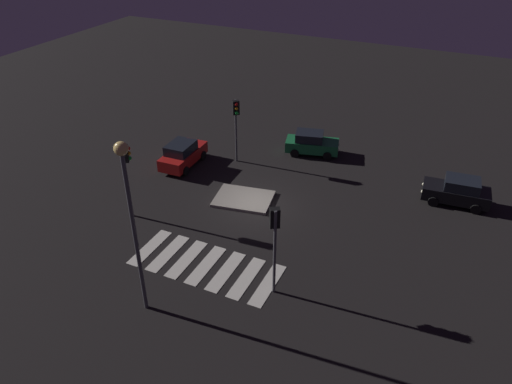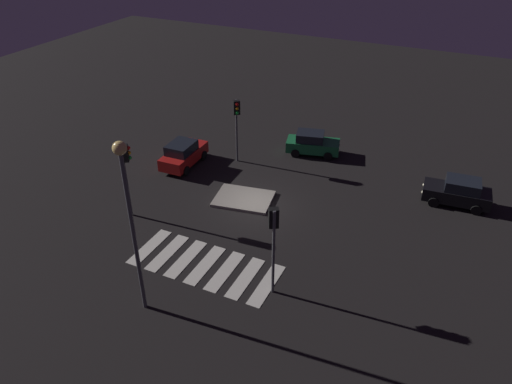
# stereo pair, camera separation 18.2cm
# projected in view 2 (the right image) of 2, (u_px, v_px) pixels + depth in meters

# --- Properties ---
(ground_plane) EXTENTS (80.00, 80.00, 0.00)m
(ground_plane) POSITION_uv_depth(u_px,v_px,m) (256.00, 206.00, 29.62)
(ground_plane) COLOR black
(traffic_island) EXTENTS (3.85, 3.14, 0.18)m
(traffic_island) POSITION_uv_depth(u_px,v_px,m) (244.00, 199.00, 30.15)
(traffic_island) COLOR gray
(traffic_island) RESTS_ON ground
(car_black) EXTENTS (4.03, 2.09, 1.71)m
(car_black) POSITION_uv_depth(u_px,v_px,m) (458.00, 192.00, 29.40)
(car_black) COLOR black
(car_black) RESTS_ON ground
(car_green) EXTENTS (4.03, 2.48, 1.65)m
(car_green) POSITION_uv_depth(u_px,v_px,m) (312.00, 143.00, 35.13)
(car_green) COLOR #196B38
(car_green) RESTS_ON ground
(car_red) EXTENTS (2.01, 4.08, 1.75)m
(car_red) POSITION_uv_depth(u_px,v_px,m) (183.00, 154.00, 33.62)
(car_red) COLOR red
(car_red) RESTS_ON ground
(traffic_light_south) EXTENTS (0.53, 0.54, 4.55)m
(traffic_light_south) POSITION_uv_depth(u_px,v_px,m) (126.00, 163.00, 27.02)
(traffic_light_south) COLOR #47474C
(traffic_light_south) RESTS_ON ground
(traffic_light_east) EXTENTS (0.54, 0.53, 4.63)m
(traffic_light_east) POSITION_uv_depth(u_px,v_px,m) (273.00, 230.00, 21.57)
(traffic_light_east) COLOR #47474C
(traffic_light_east) RESTS_ON ground
(traffic_light_west) EXTENTS (0.54, 0.53, 4.56)m
(traffic_light_west) POSITION_uv_depth(u_px,v_px,m) (237.00, 116.00, 32.67)
(traffic_light_west) COLOR #47474C
(traffic_light_west) RESTS_ON ground
(street_lamp) EXTENTS (0.56, 0.56, 8.39)m
(street_lamp) POSITION_uv_depth(u_px,v_px,m) (129.00, 204.00, 19.49)
(street_lamp) COLOR #47474C
(street_lamp) RESTS_ON ground
(crosswalk_near) EXTENTS (7.60, 3.20, 0.02)m
(crosswalk_near) POSITION_uv_depth(u_px,v_px,m) (205.00, 265.00, 24.94)
(crosswalk_near) COLOR silver
(crosswalk_near) RESTS_ON ground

